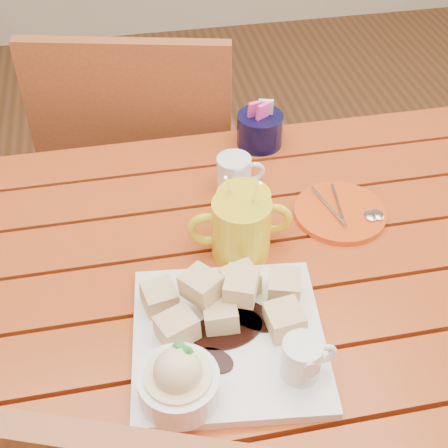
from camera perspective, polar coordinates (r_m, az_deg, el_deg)
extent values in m
cube|color=#8D4012|center=(0.87, 1.62, -16.33)|extent=(1.20, 0.11, 0.03)
cube|color=#8D4012|center=(0.93, 0.07, -10.44)|extent=(1.20, 0.11, 0.03)
cube|color=#8D4012|center=(1.00, -1.22, -5.35)|extent=(1.20, 0.11, 0.03)
cube|color=#8D4012|center=(1.08, -2.30, -0.96)|extent=(1.20, 0.11, 0.03)
cube|color=#8D4012|center=(1.17, -3.23, 2.80)|extent=(1.20, 0.11, 0.03)
cube|color=#8D4012|center=(1.26, -4.04, 6.04)|extent=(1.20, 0.11, 0.03)
cube|color=#8D4012|center=(1.30, -4.03, 4.52)|extent=(1.12, 0.04, 0.08)
cylinder|color=#8D4012|center=(1.65, 15.86, -2.41)|extent=(0.06, 0.06, 0.72)
cube|color=white|center=(0.90, 0.42, -10.46)|extent=(0.30, 0.30, 0.02)
cube|color=gold|center=(0.92, -5.93, -6.66)|extent=(0.06, 0.06, 0.04)
cube|color=gold|center=(0.89, 5.57, -8.70)|extent=(0.05, 0.05, 0.04)
cube|color=gold|center=(0.88, -4.33, -9.43)|extent=(0.06, 0.06, 0.04)
cube|color=gold|center=(0.89, -0.31, -8.28)|extent=(0.05, 0.05, 0.04)
cube|color=gold|center=(0.89, -2.06, -5.66)|extent=(0.07, 0.07, 0.04)
cube|color=gold|center=(0.94, 1.52, -5.18)|extent=(0.06, 0.06, 0.04)
cube|color=gold|center=(0.93, 5.54, -5.66)|extent=(0.06, 0.06, 0.04)
cube|color=gold|center=(0.89, 1.57, -5.68)|extent=(0.06, 0.06, 0.04)
cylinder|color=white|center=(0.82, -4.15, -14.53)|extent=(0.11, 0.11, 0.04)
cylinder|color=#F8E3B6|center=(0.81, -4.19, -14.09)|extent=(0.09, 0.09, 0.03)
sphere|color=#F8E3B6|center=(0.80, -4.27, -13.28)|extent=(0.06, 0.06, 0.06)
cone|color=green|center=(0.78, -3.38, -11.59)|extent=(0.03, 0.04, 0.03)
cone|color=green|center=(0.79, -4.25, -11.23)|extent=(0.03, 0.03, 0.02)
cylinder|color=white|center=(0.84, 7.09, -12.09)|extent=(0.05, 0.05, 0.06)
cylinder|color=black|center=(0.82, 7.24, -11.07)|extent=(0.04, 0.04, 0.01)
cone|color=white|center=(0.81, 7.78, -12.72)|extent=(0.02, 0.02, 0.03)
torus|color=white|center=(0.85, 9.13, -11.63)|extent=(0.04, 0.01, 0.04)
cylinder|color=yellow|center=(0.99, 1.59, -0.43)|extent=(0.09, 0.09, 0.11)
cylinder|color=black|center=(0.96, 1.63, 1.50)|extent=(0.08, 0.08, 0.01)
torus|color=yellow|center=(0.99, -1.57, -0.49)|extent=(0.07, 0.03, 0.07)
cylinder|color=silver|center=(0.98, 2.39, 1.68)|extent=(0.02, 0.06, 0.14)
cylinder|color=yellow|center=(1.02, 1.75, 0.64)|extent=(0.09, 0.09, 0.10)
cylinder|color=black|center=(0.99, 1.80, 2.41)|extent=(0.07, 0.07, 0.01)
torus|color=yellow|center=(1.02, 4.60, 0.51)|extent=(0.06, 0.03, 0.06)
cylinder|color=silver|center=(1.00, 0.86, 2.36)|extent=(0.04, 0.05, 0.13)
cylinder|color=white|center=(1.13, 0.91, 4.49)|extent=(0.06, 0.06, 0.07)
cylinder|color=white|center=(1.11, 0.92, 5.84)|extent=(0.05, 0.05, 0.01)
cone|color=white|center=(1.09, 1.26, 4.58)|extent=(0.02, 0.02, 0.03)
torus|color=white|center=(1.13, 2.72, 4.78)|extent=(0.04, 0.01, 0.04)
cylinder|color=black|center=(1.25, 3.29, 8.59)|extent=(0.09, 0.09, 0.07)
cube|color=#FF45B5|center=(1.23, 2.85, 10.27)|extent=(0.03, 0.02, 0.04)
cube|color=white|center=(1.23, 3.85, 10.46)|extent=(0.03, 0.02, 0.04)
cube|color=#FF45B5|center=(1.22, 3.57, 10.10)|extent=(0.03, 0.03, 0.04)
cylinder|color=#D74912|center=(1.11, 10.54, 1.05)|extent=(0.16, 0.16, 0.01)
cylinder|color=silver|center=(1.11, 9.58, 1.58)|extent=(0.03, 0.12, 0.01)
cylinder|color=silver|center=(1.11, 10.45, 1.69)|extent=(0.02, 0.12, 0.01)
ellipsoid|color=silver|center=(1.10, 13.24, 0.75)|extent=(0.02, 0.03, 0.01)
ellipsoid|color=silver|center=(1.11, 13.88, 0.84)|extent=(0.02, 0.03, 0.01)
cube|color=brown|center=(1.70, -6.60, 4.78)|extent=(0.53, 0.53, 0.03)
cylinder|color=brown|center=(1.97, -0.02, 2.58)|extent=(0.04, 0.04, 0.44)
cylinder|color=brown|center=(2.02, -10.68, 2.80)|extent=(0.04, 0.04, 0.44)
cylinder|color=brown|center=(1.70, -0.53, -5.45)|extent=(0.04, 0.04, 0.44)
cylinder|color=brown|center=(1.75, -12.84, -4.95)|extent=(0.04, 0.04, 0.44)
cube|color=brown|center=(1.40, -8.40, 7.82)|extent=(0.43, 0.13, 0.46)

